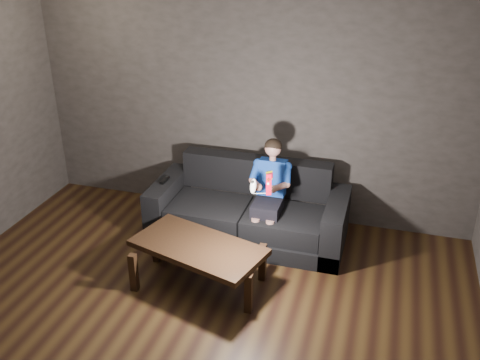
% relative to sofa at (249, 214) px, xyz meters
% --- Properties ---
extents(floor, '(5.00, 5.00, 0.00)m').
position_rel_sofa_xyz_m(floor, '(-0.14, -1.92, -0.26)').
color(floor, black).
rests_on(floor, ground).
extents(back_wall, '(5.00, 0.04, 2.70)m').
position_rel_sofa_xyz_m(back_wall, '(-0.14, 0.58, 1.09)').
color(back_wall, '#342F2C').
rests_on(back_wall, ground).
extents(ceiling, '(5.00, 5.00, 0.02)m').
position_rel_sofa_xyz_m(ceiling, '(-0.14, -1.92, 2.44)').
color(ceiling, silver).
rests_on(ceiling, back_wall).
extents(sofa, '(2.08, 0.90, 0.80)m').
position_rel_sofa_xyz_m(sofa, '(0.00, 0.00, 0.00)').
color(sofa, black).
rests_on(sofa, floor).
extents(child, '(0.43, 0.53, 1.05)m').
position_rel_sofa_xyz_m(child, '(0.24, -0.06, 0.42)').
color(child, black).
rests_on(child, sofa).
extents(wii_remote_red, '(0.07, 0.09, 0.21)m').
position_rel_sofa_xyz_m(wii_remote_red, '(0.32, -0.46, 0.63)').
color(wii_remote_red, '#EC001D').
rests_on(wii_remote_red, child).
extents(nunchuk_white, '(0.07, 0.10, 0.16)m').
position_rel_sofa_xyz_m(nunchuk_white, '(0.17, -0.46, 0.58)').
color(nunchuk_white, white).
rests_on(nunchuk_white, child).
extents(wii_remote_black, '(0.05, 0.17, 0.03)m').
position_rel_sofa_xyz_m(wii_remote_black, '(-0.94, -0.08, 0.32)').
color(wii_remote_black, black).
rests_on(wii_remote_black, sofa).
extents(coffee_table, '(1.34, 0.93, 0.44)m').
position_rel_sofa_xyz_m(coffee_table, '(-0.21, -0.99, 0.12)').
color(coffee_table, black).
rests_on(coffee_table, floor).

